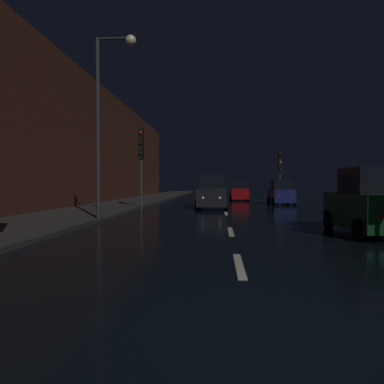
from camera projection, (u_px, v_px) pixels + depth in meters
The scene contains 11 objects.
ground at pixel (224, 204), 28.55m from camera, with size 27.40×84.00×0.02m, color black.
sidewalk_left at pixel (129, 203), 29.09m from camera, with size 4.40×84.00×0.15m, color #33302D.
building_facade_left at pixel (81, 139), 25.69m from camera, with size 0.80×63.00×9.46m, color #472319.
lane_centerline at pixel (227, 218), 16.66m from camera, with size 0.16×22.96×0.01m.
traffic_light_far_right at pixel (280, 166), 33.39m from camera, with size 0.32×0.47×4.50m.
traffic_light_far_left at pixel (141, 150), 22.60m from camera, with size 0.31×0.46×5.05m.
streetlamp_overhead at pixel (108, 100), 15.08m from camera, with size 1.70×0.44×7.69m.
car_approaching_headlights at pixel (212, 193), 23.24m from camera, with size 1.96×4.25×2.14m.
car_parked_right_far at pixel (281, 193), 28.08m from camera, with size 1.73×3.75×1.89m.
car_parked_right_near at pixel (370, 204), 11.59m from camera, with size 1.93×4.17×2.10m.
car_distant_taillights at pixel (239, 192), 34.25m from camera, with size 1.71×3.70×1.87m.
Camera 1 is at (-0.40, -4.13, 1.60)m, focal length 34.19 mm.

